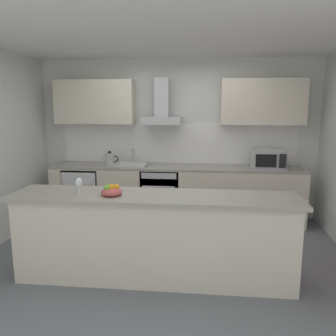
{
  "coord_description": "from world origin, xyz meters",
  "views": [
    {
      "loc": [
        0.46,
        -4.01,
        1.88
      ],
      "look_at": [
        -0.02,
        0.44,
        1.05
      ],
      "focal_mm": 37.07,
      "sensor_mm": 36.0,
      "label": 1
    }
  ],
  "objects": [
    {
      "name": "ground",
      "position": [
        0.0,
        0.0,
        -0.01
      ],
      "size": [
        5.55,
        4.48,
        0.02
      ],
      "primitive_type": "cube",
      "color": "slate"
    },
    {
      "name": "refrigerator",
      "position": [
        -1.5,
        1.39,
        0.43
      ],
      "size": [
        0.58,
        0.6,
        0.85
      ],
      "color": "white",
      "rests_on": "ground"
    },
    {
      "name": "counter_back",
      "position": [
        0.0,
        1.42,
        0.45
      ],
      "size": [
        4.0,
        0.6,
        0.9
      ],
      "color": "beige",
      "rests_on": "ground"
    },
    {
      "name": "range_hood",
      "position": [
        -0.23,
        1.53,
        1.79
      ],
      "size": [
        0.62,
        0.45,
        0.72
      ],
      "color": "#B7BABC"
    },
    {
      "name": "sink",
      "position": [
        -0.71,
        1.41,
        0.93
      ],
      "size": [
        0.5,
        0.4,
        0.26
      ],
      "color": "silver",
      "rests_on": "counter_back"
    },
    {
      "name": "microwave",
      "position": [
        1.42,
        1.37,
        1.05
      ],
      "size": [
        0.5,
        0.38,
        0.3
      ],
      "color": "#B7BABC",
      "rests_on": "counter_back"
    },
    {
      "name": "oven",
      "position": [
        -0.23,
        1.4,
        0.46
      ],
      "size": [
        0.6,
        0.62,
        0.8
      ],
      "color": "slate",
      "rests_on": "ground"
    },
    {
      "name": "fruit_bowl",
      "position": [
        -0.49,
        -0.61,
        0.99
      ],
      "size": [
        0.22,
        0.22,
        0.13
      ],
      "color": "#B24C47",
      "rests_on": "counter_island"
    },
    {
      "name": "counter_island",
      "position": [
        -0.06,
        -0.55,
        0.48
      ],
      "size": [
        3.02,
        0.64,
        0.95
      ],
      "color": "beige",
      "rests_on": "ground"
    },
    {
      "name": "wine_glass",
      "position": [
        -0.84,
        -0.6,
        1.07
      ],
      "size": [
        0.08,
        0.08,
        0.18
      ],
      "color": "silver",
      "rests_on": "counter_island"
    },
    {
      "name": "kettle",
      "position": [
        -1.06,
        1.36,
        1.01
      ],
      "size": [
        0.29,
        0.15,
        0.24
      ],
      "color": "#B7BABC",
      "rests_on": "counter_back"
    },
    {
      "name": "upper_cabinets",
      "position": [
        -0.0,
        1.57,
        1.91
      ],
      "size": [
        3.95,
        0.32,
        0.7
      ],
      "color": "beige"
    },
    {
      "name": "wall_back",
      "position": [
        0.0,
        1.8,
        1.3
      ],
      "size": [
        5.55,
        0.12,
        2.6
      ],
      "primitive_type": "cube",
      "color": "silver",
      "rests_on": "ground"
    },
    {
      "name": "backsplash_tile",
      "position": [
        0.0,
        1.73,
        1.23
      ],
      "size": [
        3.87,
        0.02,
        0.66
      ],
      "primitive_type": "cube",
      "color": "white"
    },
    {
      "name": "ceiling",
      "position": [
        0.0,
        0.0,
        2.61
      ],
      "size": [
        5.55,
        4.48,
        0.02
      ],
      "primitive_type": "cube",
      "color": "white"
    }
  ]
}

